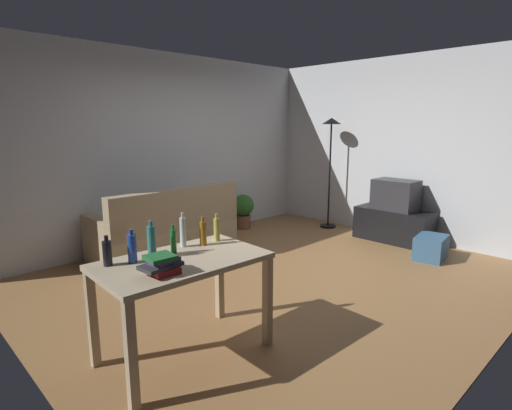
# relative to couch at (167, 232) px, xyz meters

# --- Properties ---
(ground_plane) EXTENTS (5.20, 4.40, 0.02)m
(ground_plane) POSITION_rel_couch_xyz_m (0.49, -1.59, -0.32)
(ground_plane) COLOR #9E7042
(wall_rear) EXTENTS (5.20, 0.10, 2.70)m
(wall_rear) POSITION_rel_couch_xyz_m (0.49, 0.61, 1.04)
(wall_rear) COLOR silver
(wall_rear) RESTS_ON ground_plane
(wall_right) EXTENTS (0.10, 4.40, 2.70)m
(wall_right) POSITION_rel_couch_xyz_m (3.09, -1.59, 1.04)
(wall_right) COLOR silver
(wall_right) RESTS_ON ground_plane
(couch) EXTENTS (1.85, 0.84, 0.92)m
(couch) POSITION_rel_couch_xyz_m (0.00, 0.00, 0.00)
(couch) COLOR tan
(couch) RESTS_ON ground_plane
(tv_stand) EXTENTS (0.44, 1.10, 0.48)m
(tv_stand) POSITION_rel_couch_xyz_m (2.74, -1.80, -0.07)
(tv_stand) COLOR black
(tv_stand) RESTS_ON ground_plane
(tv) EXTENTS (0.41, 0.60, 0.44)m
(tv) POSITION_rel_couch_xyz_m (2.74, -1.80, 0.39)
(tv) COLOR #2D2D33
(tv) RESTS_ON tv_stand
(torchiere_lamp) EXTENTS (0.32, 0.32, 1.81)m
(torchiere_lamp) POSITION_rel_couch_xyz_m (2.74, -0.63, 1.11)
(torchiere_lamp) COLOR black
(torchiere_lamp) RESTS_ON ground_plane
(desk) EXTENTS (1.23, 0.75, 0.76)m
(desk) POSITION_rel_couch_xyz_m (-1.19, -2.14, 0.34)
(desk) COLOR #C6B28E
(desk) RESTS_ON ground_plane
(potted_plant) EXTENTS (0.36, 0.36, 0.57)m
(potted_plant) POSITION_rel_couch_xyz_m (1.66, 0.31, 0.02)
(potted_plant) COLOR brown
(potted_plant) RESTS_ON ground_plane
(storage_box) EXTENTS (0.53, 0.41, 0.30)m
(storage_box) POSITION_rel_couch_xyz_m (2.34, -2.52, -0.16)
(storage_box) COLOR #386084
(storage_box) RESTS_ON ground_plane
(bottle_dark) EXTENTS (0.06, 0.06, 0.21)m
(bottle_dark) POSITION_rel_couch_xyz_m (-1.64, -1.91, 0.54)
(bottle_dark) COLOR black
(bottle_dark) RESTS_ON desk
(bottle_blue) EXTENTS (0.06, 0.06, 0.24)m
(bottle_blue) POSITION_rel_couch_xyz_m (-1.49, -1.97, 0.56)
(bottle_blue) COLOR #2347A3
(bottle_blue) RESTS_ON desk
(bottle_tall) EXTENTS (0.06, 0.06, 0.28)m
(bottle_tall) POSITION_rel_couch_xyz_m (-1.34, -1.98, 0.58)
(bottle_tall) COLOR teal
(bottle_tall) RESTS_ON desk
(bottle_green) EXTENTS (0.05, 0.05, 0.22)m
(bottle_green) POSITION_rel_couch_xyz_m (-1.17, -2.01, 0.55)
(bottle_green) COLOR #1E722D
(bottle_green) RESTS_ON desk
(bottle_clear) EXTENTS (0.05, 0.05, 0.28)m
(bottle_clear) POSITION_rel_couch_xyz_m (-1.02, -1.91, 0.58)
(bottle_clear) COLOR silver
(bottle_clear) RESTS_ON desk
(bottle_amber) EXTENTS (0.06, 0.06, 0.23)m
(bottle_amber) POSITION_rel_couch_xyz_m (-0.88, -1.98, 0.55)
(bottle_amber) COLOR #9E6019
(bottle_amber) RESTS_ON desk
(bottle_squat) EXTENTS (0.05, 0.05, 0.23)m
(bottle_squat) POSITION_rel_couch_xyz_m (-0.73, -1.97, 0.55)
(bottle_squat) COLOR #BCB24C
(bottle_squat) RESTS_ON desk
(book_stack) EXTENTS (0.27, 0.19, 0.13)m
(book_stack) POSITION_rel_couch_xyz_m (-1.45, -2.30, 0.52)
(book_stack) COLOR maroon
(book_stack) RESTS_ON desk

